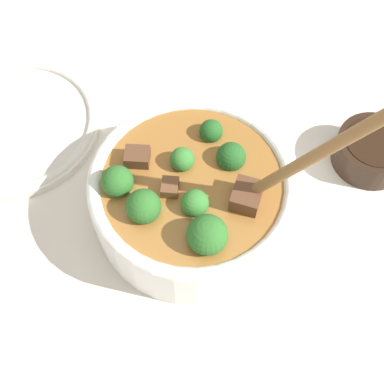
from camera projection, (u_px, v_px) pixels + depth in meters
name	position (u px, v px, depth m)	size (l,w,h in m)	color
ground_plane	(192.00, 213.00, 0.60)	(4.00, 4.00, 0.00)	silver
stew_bowl	(192.00, 194.00, 0.55)	(0.23, 0.29, 0.29)	white
condiment_bowl	(372.00, 150.00, 0.62)	(0.10, 0.10, 0.04)	black
empty_plate	(14.00, 125.00, 0.66)	(0.23, 0.23, 0.02)	silver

